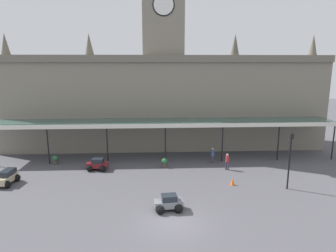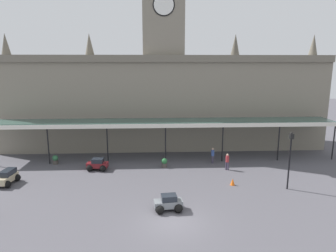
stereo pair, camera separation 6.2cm
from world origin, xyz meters
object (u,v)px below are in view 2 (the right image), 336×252
at_px(car_grey_sedan, 168,204).
at_px(traffic_cone, 233,182).
at_px(pedestrian_crossing_forecourt, 227,161).
at_px(car_maroon_sedan, 97,165).
at_px(planter_near_kerb, 55,160).
at_px(car_beige_estate, 7,178).
at_px(planter_forecourt_centre, 164,163).
at_px(pedestrian_beside_cars, 213,155).
at_px(victorian_lamppost, 290,154).

distance_m(car_grey_sedan, traffic_cone, 7.29).
relative_size(car_grey_sedan, pedestrian_crossing_forecourt, 1.28).
distance_m(car_maroon_sedan, planter_near_kerb, 5.22).
bearing_deg(car_beige_estate, planter_forecourt_centre, 15.01).
relative_size(car_maroon_sedan, pedestrian_beside_cars, 1.27).
distance_m(car_grey_sedan, planter_forecourt_centre, 9.29).
bearing_deg(victorian_lamppost, car_grey_sedan, -162.20).
xyz_separation_m(car_maroon_sedan, pedestrian_crossing_forecourt, (12.98, -0.58, 0.41)).
bearing_deg(car_beige_estate, traffic_cone, -3.44).
height_order(car_grey_sedan, traffic_cone, car_grey_sedan).
bearing_deg(car_grey_sedan, victorian_lamppost, 17.80).
xyz_separation_m(car_maroon_sedan, planter_near_kerb, (-4.80, 2.05, -0.01)).
relative_size(car_beige_estate, victorian_lamppost, 0.47).
distance_m(pedestrian_beside_cars, victorian_lamppost, 8.95).
xyz_separation_m(car_beige_estate, planter_near_kerb, (2.50, 5.32, -0.07)).
bearing_deg(planter_near_kerb, car_grey_sedan, -43.42).
relative_size(victorian_lamppost, traffic_cone, 8.20).
xyz_separation_m(car_grey_sedan, pedestrian_crossing_forecourt, (6.31, 8.23, 0.41)).
bearing_deg(victorian_lamppost, pedestrian_beside_cars, 125.46).
xyz_separation_m(pedestrian_beside_cars, planter_near_kerb, (-16.72, 0.47, -0.42)).
bearing_deg(pedestrian_crossing_forecourt, traffic_cone, -96.62).
bearing_deg(car_beige_estate, pedestrian_crossing_forecourt, 7.56).
distance_m(victorian_lamppost, planter_near_kerb, 23.18).
distance_m(pedestrian_crossing_forecourt, pedestrian_beside_cars, 2.40).
xyz_separation_m(car_grey_sedan, traffic_cone, (5.86, 4.34, -0.20)).
bearing_deg(traffic_cone, car_grey_sedan, -143.46).
distance_m(car_beige_estate, traffic_cone, 19.86).
xyz_separation_m(pedestrian_beside_cars, planter_forecourt_centre, (-5.21, -1.09, -0.42)).
distance_m(pedestrian_crossing_forecourt, victorian_lamppost, 6.69).
bearing_deg(car_maroon_sedan, traffic_cone, -19.61).
distance_m(car_beige_estate, victorian_lamppost, 24.49).
height_order(car_maroon_sedan, planter_forecourt_centre, car_maroon_sedan).
height_order(car_beige_estate, traffic_cone, car_beige_estate).
height_order(traffic_cone, planter_near_kerb, planter_near_kerb).
distance_m(pedestrian_beside_cars, traffic_cone, 6.10).
bearing_deg(planter_forecourt_centre, traffic_cone, -40.43).
height_order(pedestrian_beside_cars, traffic_cone, pedestrian_beside_cars).
xyz_separation_m(car_grey_sedan, planter_forecourt_centre, (0.05, 9.29, -0.01)).
bearing_deg(traffic_cone, car_maroon_sedan, 160.39).
bearing_deg(planter_near_kerb, traffic_cone, -20.59).
relative_size(pedestrian_crossing_forecourt, planter_near_kerb, 1.74).
bearing_deg(planter_near_kerb, pedestrian_beside_cars, -1.63).
bearing_deg(traffic_cone, planter_near_kerb, 159.41).
xyz_separation_m(planter_near_kerb, planter_forecourt_centre, (11.52, -1.56, 0.00)).
xyz_separation_m(car_grey_sedan, planter_near_kerb, (-11.47, 10.85, -0.01)).
height_order(car_beige_estate, pedestrian_beside_cars, pedestrian_beside_cars).
relative_size(car_maroon_sedan, pedestrian_crossing_forecourt, 1.27).
bearing_deg(pedestrian_crossing_forecourt, planter_forecourt_centre, 170.34).
height_order(planter_near_kerb, planter_forecourt_centre, same).
xyz_separation_m(pedestrian_crossing_forecourt, pedestrian_beside_cars, (-1.05, 2.15, 0.00)).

